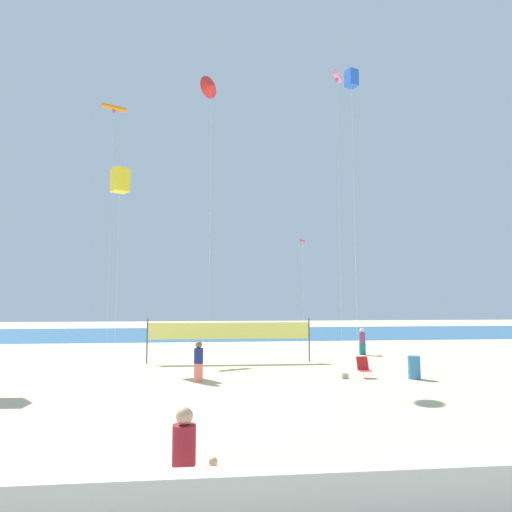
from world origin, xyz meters
TOP-DOWN VIEW (x-y plane):
  - ground_plane at (0.00, 0.00)m, footprint 120.00×120.00m
  - ocean_band at (0.00, 32.17)m, footprint 120.00×20.00m
  - boardwalk_ledge at (0.00, -9.02)m, footprint 28.00×0.44m
  - mother_figure at (-0.85, -7.97)m, footprint 0.38×0.38m
  - toddler_figure at (-0.38, -7.97)m, footprint 0.20×0.20m
  - beachgoer_plum_shirt at (9.23, 12.41)m, footprint 0.38×0.38m
  - beachgoer_navy_shirt at (-0.82, 3.93)m, footprint 0.38×0.38m
  - folding_beach_chair at (6.44, 4.27)m, footprint 0.52×0.65m
  - trash_barrel at (8.49, 3.65)m, footprint 0.53×0.53m
  - volleyball_net at (0.75, 9.72)m, footprint 8.98×0.31m
  - beach_handbag at (5.52, 4.06)m, footprint 0.28×0.14m
  - kite_blue_box at (7.63, 8.63)m, footprint 0.77×0.77m
  - kite_red_delta at (-0.38, 9.13)m, footprint 1.24×1.23m
  - kite_pink_tube at (8.17, 13.35)m, footprint 1.06×1.33m
  - kite_red_diamond at (6.47, 16.97)m, footprint 0.56×0.56m
  - kite_yellow_box at (-5.59, 10.92)m, footprint 1.19×1.19m
  - kite_orange_tube at (-7.77, 19.13)m, footprint 1.79×1.18m

SIDE VIEW (x-z plane):
  - ground_plane at x=0.00m, z-range 0.00..0.00m
  - ocean_band at x=0.00m, z-range 0.00..0.01m
  - beach_handbag at x=5.52m, z-range 0.00..0.23m
  - toddler_figure at x=-0.38m, z-range 0.03..0.90m
  - folding_beach_chair at x=6.44m, z-range 0.02..0.91m
  - trash_barrel at x=8.49m, z-range 0.00..0.98m
  - boardwalk_ledge at x=0.00m, z-range 0.00..1.01m
  - beachgoer_plum_shirt at x=9.23m, z-range 0.06..1.72m
  - mother_figure at x=-0.85m, z-range 0.06..1.72m
  - beachgoer_navy_shirt at x=-0.82m, z-range 0.06..1.73m
  - volleyball_net at x=0.75m, z-range 0.44..2.84m
  - kite_red_diamond at x=6.47m, z-range 3.60..11.51m
  - kite_yellow_box at x=-5.59m, z-range 4.81..15.84m
  - kite_red_delta at x=-0.38m, z-range 7.38..23.46m
  - kite_blue_box at x=7.63m, z-range 7.74..24.29m
  - kite_orange_tube at x=-7.77m, z-range 8.89..27.26m
  - kite_pink_tube at x=8.17m, z-range 9.11..27.98m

